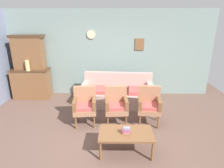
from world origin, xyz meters
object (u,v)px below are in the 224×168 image
at_px(floral_couch, 118,94).
at_px(armchair_near_couch_end, 149,104).
at_px(armchair_near_cabinet, 116,104).
at_px(coffee_table, 126,135).
at_px(vase_on_cabinet, 27,65).
at_px(armchair_by_doorway, 85,104).
at_px(side_cabinet, 32,83).
at_px(book_stack_on_table, 126,130).

relative_size(floral_couch, armchair_near_couch_end, 2.29).
xyz_separation_m(armchair_near_cabinet, coffee_table, (0.18, -1.06, -0.12)).
distance_m(vase_on_cabinet, armchair_by_doorway, 2.45).
distance_m(side_cabinet, armchair_by_doorway, 2.51).
relative_size(side_cabinet, armchair_near_couch_end, 1.28).
xyz_separation_m(side_cabinet, vase_on_cabinet, (0.02, -0.18, 0.62)).
xyz_separation_m(side_cabinet, floral_couch, (2.71, -0.50, -0.14)).
height_order(vase_on_cabinet, armchair_near_couch_end, vase_on_cabinet).
bearing_deg(floral_couch, armchair_near_couch_end, -55.43).
xyz_separation_m(vase_on_cabinet, floral_couch, (2.69, -0.32, -0.76)).
bearing_deg(floral_couch, side_cabinet, 169.62).
bearing_deg(armchair_by_doorway, side_cabinet, 140.18).
bearing_deg(armchair_near_cabinet, coffee_table, -80.47).
bearing_deg(side_cabinet, coffee_table, -42.93).
xyz_separation_m(vase_on_cabinet, armchair_near_cabinet, (2.64, -1.40, -0.59)).
relative_size(armchair_by_doorway, coffee_table, 0.90).
relative_size(side_cabinet, book_stack_on_table, 7.54).
relative_size(vase_on_cabinet, floral_couch, 0.15).
relative_size(armchair_near_cabinet, armchair_near_couch_end, 1.00).
xyz_separation_m(armchair_near_cabinet, book_stack_on_table, (0.18, -1.09, -0.01)).
xyz_separation_m(coffee_table, book_stack_on_table, (0.00, -0.03, 0.11)).
relative_size(vase_on_cabinet, armchair_by_doorway, 0.35).
bearing_deg(coffee_table, book_stack_on_table, -89.13).
distance_m(vase_on_cabinet, book_stack_on_table, 3.81).
bearing_deg(armchair_by_doorway, vase_on_cabinet, 143.18).
bearing_deg(book_stack_on_table, coffee_table, 90.87).
bearing_deg(armchair_by_doorway, floral_couch, 54.72).
bearing_deg(armchair_near_cabinet, side_cabinet, 149.29).
relative_size(side_cabinet, vase_on_cabinet, 3.63).
bearing_deg(floral_couch, armchair_by_doorway, -125.28).
bearing_deg(vase_on_cabinet, coffee_table, -41.13).
height_order(side_cabinet, book_stack_on_table, side_cabinet).
xyz_separation_m(armchair_by_doorway, armchair_near_couch_end, (1.52, 0.05, 0.00)).
height_order(side_cabinet, armchair_near_couch_end, side_cabinet).
height_order(floral_couch, armchair_near_couch_end, same).
distance_m(armchair_near_couch_end, book_stack_on_table, 1.26).
height_order(side_cabinet, armchair_near_cabinet, side_cabinet).
height_order(floral_couch, coffee_table, floral_couch).
bearing_deg(book_stack_on_table, side_cabinet, 136.76).
xyz_separation_m(floral_couch, armchair_by_doorway, (-0.78, -1.11, 0.17)).
bearing_deg(side_cabinet, armchair_near_couch_end, -24.37).
bearing_deg(armchair_near_cabinet, floral_couch, 87.35).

